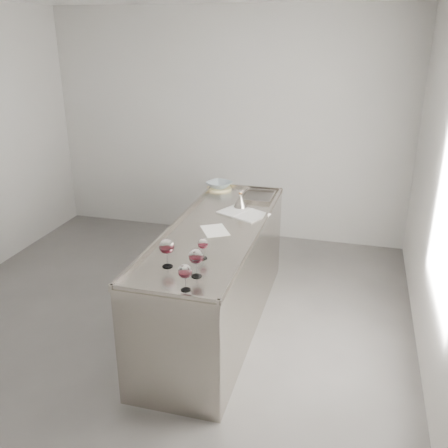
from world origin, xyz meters
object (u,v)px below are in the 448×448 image
(wine_glass_middle, at_px, (185,272))
(ceramic_bowl, at_px, (219,185))
(wine_glass_right, at_px, (196,257))
(notebook, at_px, (243,213))
(wine_funnel, at_px, (240,202))
(wine_glass_left, at_px, (167,247))
(counter, at_px, (216,277))
(wine_glass_small, at_px, (203,244))

(wine_glass_middle, height_order, ceramic_bowl, wine_glass_middle)
(wine_glass_right, relative_size, notebook, 0.41)
(wine_funnel, bearing_deg, notebook, -66.33)
(wine_glass_left, relative_size, wine_glass_right, 1.04)
(wine_glass_middle, relative_size, ceramic_bowl, 0.74)
(counter, xyz_separation_m, wine_glass_middle, (0.11, -1.08, 0.60))
(wine_glass_right, distance_m, wine_funnel, 1.44)
(wine_glass_left, xyz_separation_m, wine_glass_small, (0.21, 0.20, -0.04))
(wine_glass_right, xyz_separation_m, ceramic_bowl, (-0.39, 1.96, -0.10))
(wine_glass_left, height_order, wine_glass_right, wine_glass_left)
(notebook, bearing_deg, wine_glass_left, -76.74)
(wine_glass_right, xyz_separation_m, wine_glass_small, (-0.04, 0.29, -0.03))
(wine_glass_small, relative_size, wine_funnel, 0.82)
(wine_glass_right, bearing_deg, wine_glass_middle, -92.47)
(wine_glass_middle, xyz_separation_m, ceramic_bowl, (-0.38, 2.16, -0.08))
(wine_glass_left, bearing_deg, wine_funnel, 81.16)
(wine_glass_small, distance_m, wine_funnel, 1.16)
(notebook, relative_size, wine_funnel, 2.58)
(wine_glass_middle, relative_size, wine_glass_small, 1.16)
(wine_glass_left, xyz_separation_m, wine_glass_middle, (0.24, -0.29, -0.02))
(wine_glass_right, distance_m, ceramic_bowl, 2.00)
(counter, distance_m, wine_glass_small, 0.83)
(wine_glass_left, xyz_separation_m, ceramic_bowl, (-0.14, 1.87, -0.10))
(wine_glass_middle, relative_size, wine_funnel, 0.95)
(counter, bearing_deg, wine_glass_right, -82.38)
(wine_glass_right, height_order, wine_glass_small, wine_glass_right)
(wine_glass_small, bearing_deg, ceramic_bowl, 101.81)
(wine_glass_left, distance_m, notebook, 1.24)
(wine_glass_left, bearing_deg, wine_glass_middle, -50.51)
(notebook, relative_size, ceramic_bowl, 2.00)
(notebook, distance_m, ceramic_bowl, 0.79)
(wine_glass_small, relative_size, notebook, 0.32)
(counter, height_order, wine_funnel, wine_funnel)
(wine_glass_small, height_order, ceramic_bowl, wine_glass_small)
(wine_glass_middle, bearing_deg, wine_glass_left, 129.49)
(counter, bearing_deg, ceramic_bowl, 104.31)
(wine_glass_small, height_order, notebook, wine_glass_small)
(wine_glass_middle, bearing_deg, wine_funnel, 91.06)
(notebook, distance_m, wine_funnel, 0.17)
(wine_glass_small, xyz_separation_m, notebook, (0.07, 1.01, -0.11))
(wine_glass_left, relative_size, notebook, 0.43)
(wine_glass_left, bearing_deg, wine_glass_small, 43.54)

